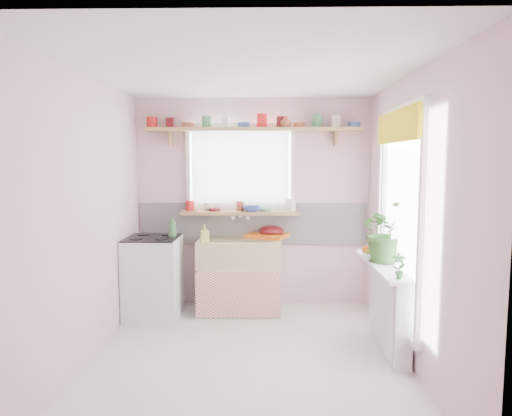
{
  "coord_description": "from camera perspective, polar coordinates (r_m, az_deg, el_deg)",
  "views": [
    {
      "loc": [
        0.15,
        -3.9,
        1.76
      ],
      "look_at": [
        0.06,
        0.55,
        1.29
      ],
      "focal_mm": 32.0,
      "sensor_mm": 36.0,
      "label": 1
    }
  ],
  "objects": [
    {
      "name": "shelf_vase",
      "position": [
        5.34,
        3.77,
        10.77
      ],
      "size": [
        0.15,
        0.15,
        0.14
      ],
      "primitive_type": "imported",
      "rotation": [
        0.0,
        0.0,
        0.14
      ],
      "color": "brown",
      "rests_on": "pine_shelf"
    },
    {
      "name": "shelf_crockery",
      "position": [
        5.4,
        -0.89,
        10.58
      ],
      "size": [
        2.47,
        0.11,
        0.12
      ],
      "color": "red",
      "rests_on": "pine_shelf"
    },
    {
      "name": "fruit_bowl",
      "position": [
        4.72,
        14.2,
        -5.79
      ],
      "size": [
        0.39,
        0.39,
        0.08
      ],
      "primitive_type": "imported",
      "rotation": [
        0.0,
        0.0,
        -0.3
      ],
      "color": "white",
      "rests_on": "radiator_ledge"
    },
    {
      "name": "windowsill",
      "position": [
        5.43,
        -1.99,
        -0.6
      ],
      "size": [
        1.4,
        0.22,
        0.04
      ],
      "primitive_type": "cube",
      "color": "tan",
      "rests_on": "room"
    },
    {
      "name": "cooker_bottle",
      "position": [
        5.12,
        -10.43,
        -2.28
      ],
      "size": [
        0.11,
        0.11,
        0.24
      ],
      "primitive_type": "imported",
      "rotation": [
        0.0,
        0.0,
        0.18
      ],
      "color": "#3A743E",
      "rests_on": "cooker"
    },
    {
      "name": "sill_cup",
      "position": [
        5.51,
        -5.95,
        0.19
      ],
      "size": [
        0.13,
        0.13,
        0.1
      ],
      "primitive_type": "imported",
      "rotation": [
        0.0,
        0.0,
        -0.1
      ],
      "color": "#EFE9CF",
      "rests_on": "windowsill"
    },
    {
      "name": "sill_bowl",
      "position": [
        5.36,
        -0.53,
        -0.12
      ],
      "size": [
        0.27,
        0.27,
        0.06
      ],
      "primitive_type": "imported",
      "rotation": [
        0.0,
        0.0,
        -0.42
      ],
      "color": "#3346A8",
      "rests_on": "windowsill"
    },
    {
      "name": "fruit",
      "position": [
        4.72,
        14.27,
        -5.05
      ],
      "size": [
        0.2,
        0.14,
        0.1
      ],
      "color": "orange",
      "rests_on": "fruit_bowl"
    },
    {
      "name": "room",
      "position": [
        4.81,
        7.28,
        1.27
      ],
      "size": [
        3.2,
        3.2,
        3.2
      ],
      "color": "silver",
      "rests_on": "ground"
    },
    {
      "name": "cooker",
      "position": [
        5.27,
        -12.71,
        -8.45
      ],
      "size": [
        0.58,
        0.58,
        0.93
      ],
      "color": "white",
      "rests_on": "ground"
    },
    {
      "name": "jade_plant",
      "position": [
        4.6,
        16.04,
        -2.81
      ],
      "size": [
        0.64,
        0.59,
        0.6
      ],
      "primitive_type": "imported",
      "rotation": [
        0.0,
        0.0,
        0.24
      ],
      "color": "#2F5923",
      "rests_on": "radiator_ledge"
    },
    {
      "name": "dish_tray",
      "position": [
        5.42,
        1.38,
        -3.47
      ],
      "size": [
        0.54,
        0.48,
        0.05
      ],
      "primitive_type": "cube",
      "rotation": [
        0.0,
        0.0,
        -0.38
      ],
      "color": "orange",
      "rests_on": "sink_unit"
    },
    {
      "name": "colander",
      "position": [
        5.47,
        1.96,
        -2.9
      ],
      "size": [
        0.31,
        0.31,
        0.14
      ],
      "primitive_type": "ellipsoid",
      "rotation": [
        0.0,
        0.0,
        -0.03
      ],
      "color": "#5A0F15",
      "rests_on": "sink_unit"
    },
    {
      "name": "sill_crockery",
      "position": [
        5.42,
        -2.0,
        0.21
      ],
      "size": [
        1.35,
        0.11,
        0.12
      ],
      "color": "red",
      "rests_on": "windowsill"
    },
    {
      "name": "pine_shelf",
      "position": [
        5.39,
        -0.42,
        9.8
      ],
      "size": [
        2.52,
        0.24,
        0.04
      ],
      "primitive_type": "cube",
      "color": "tan",
      "rests_on": "room"
    },
    {
      "name": "soap_bottle_sink",
      "position": [
        5.11,
        -6.43,
        -3.2
      ],
      "size": [
        0.11,
        0.11,
        0.2
      ],
      "primitive_type": "imported",
      "rotation": [
        0.0,
        0.0,
        0.26
      ],
      "color": "#CBDC62",
      "rests_on": "sink_unit"
    },
    {
      "name": "herb_pot",
      "position": [
        4.01,
        17.43,
        -6.93
      ],
      "size": [
        0.12,
        0.08,
        0.22
      ],
      "primitive_type": "imported",
      "rotation": [
        0.0,
        0.0,
        0.05
      ],
      "color": "#2B6D31",
      "rests_on": "radiator_ledge"
    },
    {
      "name": "sink_unit",
      "position": [
        5.37,
        -2.08,
        -8.35
      ],
      "size": [
        0.95,
        0.65,
        1.11
      ],
      "color": "white",
      "rests_on": "ground"
    },
    {
      "name": "radiator_ledge",
      "position": [
        4.47,
        16.36,
        -12.01
      ],
      "size": [
        0.22,
        0.95,
        0.78
      ],
      "color": "white",
      "rests_on": "ground"
    }
  ]
}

